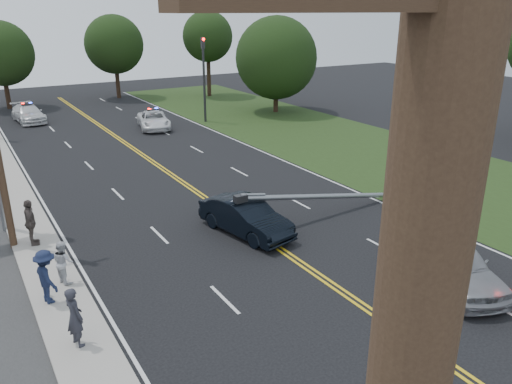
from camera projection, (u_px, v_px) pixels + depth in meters
ground at (392, 326)px, 15.36m from camera, size 120.00×120.00×0.00m
sidewalk at (44, 261)px, 19.23m from camera, size 1.80×70.00×0.12m
grass_verge at (430, 172)px, 29.99m from camera, size 12.00×80.00×0.01m
centerline_yellow at (234, 217)px, 23.37m from camera, size 0.36×80.00×0.00m
traffic_signal at (204, 72)px, 42.01m from camera, size 0.28×0.41×7.05m
fallen_streetlight at (332, 196)px, 23.51m from camera, size 9.36×0.44×1.91m
tree_6 at (0, 53)px, 47.43m from camera, size 6.12×6.12×8.33m
tree_7 at (114, 44)px, 53.36m from camera, size 6.19×6.19×8.79m
tree_8 at (208, 37)px, 54.37m from camera, size 5.44×5.44×9.17m
tree_9 at (276, 58)px, 45.98m from camera, size 7.53×7.53×8.76m
crashed_sedan at (246, 217)px, 21.49m from camera, size 2.52×4.89×1.54m
waiting_sedan at (452, 262)px, 17.51m from camera, size 3.54×5.25×1.66m
emergency_a at (154, 120)px, 40.77m from camera, size 3.30×5.30×1.37m
emergency_b at (28, 114)px, 43.10m from camera, size 2.49×5.23×1.47m
bystander_a at (75, 317)px, 14.04m from camera, size 0.62×0.77×1.82m
bystander_b at (63, 262)px, 17.38m from camera, size 0.79×0.90×1.56m
bystander_c at (47, 277)px, 16.12m from camera, size 0.94×1.32×1.85m
bystander_d at (31, 223)px, 20.11m from camera, size 0.61×1.18×1.94m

